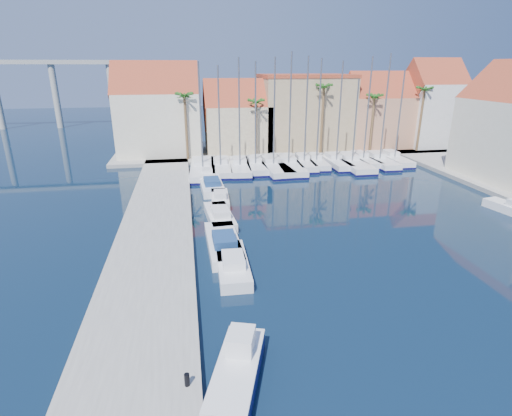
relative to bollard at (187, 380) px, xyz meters
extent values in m
plane|color=black|center=(6.60, 2.00, -0.79)|extent=(260.00, 260.00, 0.00)
cube|color=gray|center=(-2.40, 15.50, -0.54)|extent=(6.00, 77.00, 0.50)
cube|color=gray|center=(16.60, 50.00, -0.54)|extent=(54.00, 16.00, 0.50)
cylinder|color=black|center=(0.00, 0.00, 0.00)|extent=(0.23, 0.23, 0.57)
cube|color=#12105E|center=(2.13, 0.25, -0.38)|extent=(3.39, 5.68, 0.81)
cube|color=white|center=(2.13, 0.25, 0.11)|extent=(3.39, 5.68, 0.18)
cube|color=white|center=(2.47, 1.27, 0.61)|extent=(1.56, 1.73, 0.99)
cube|color=white|center=(3.16, 10.62, -0.39)|extent=(2.20, 6.40, 0.80)
cube|color=white|center=(3.15, 9.98, 0.31)|extent=(1.48, 2.26, 0.60)
cube|color=white|center=(2.87, 14.13, -0.39)|extent=(2.48, 7.40, 0.80)
cube|color=navy|center=(2.89, 13.40, 0.31)|extent=(1.69, 2.60, 0.60)
cube|color=white|center=(3.09, 19.94, -0.39)|extent=(2.54, 6.62, 0.80)
cube|color=white|center=(3.13, 19.30, 0.31)|extent=(1.61, 2.37, 0.60)
cube|color=white|center=(3.57, 24.90, -0.39)|extent=(1.98, 5.41, 0.80)
cube|color=white|center=(3.54, 24.37, 0.31)|extent=(1.29, 1.92, 0.60)
cube|color=white|center=(3.04, 30.10, -0.39)|extent=(2.64, 7.54, 0.80)
cube|color=navy|center=(3.07, 29.35, 0.31)|extent=(1.76, 2.67, 0.60)
cube|color=white|center=(2.84, 34.66, -0.39)|extent=(1.83, 5.46, 0.80)
cube|color=white|center=(2.83, 34.12, 0.31)|extent=(1.25, 1.92, 0.60)
cube|color=white|center=(30.60, 17.18, -0.39)|extent=(2.62, 5.50, 0.80)
cube|color=white|center=(2.46, 37.55, -0.29)|extent=(3.83, 12.12, 1.00)
cube|color=#0D0C40|center=(2.46, 37.55, -0.61)|extent=(3.89, 12.19, 0.28)
cube|color=white|center=(2.53, 38.74, 0.51)|extent=(2.39, 3.71, 0.60)
cylinder|color=slate|center=(2.42, 36.95, 6.58)|extent=(0.20, 0.20, 12.74)
cube|color=white|center=(4.81, 38.06, -0.29)|extent=(3.11, 10.05, 1.00)
cube|color=#0D0C40|center=(4.81, 38.06, -0.61)|extent=(3.17, 10.11, 0.28)
cube|color=white|center=(4.86, 39.05, 0.51)|extent=(1.96, 3.07, 0.60)
cylinder|color=slate|center=(4.78, 37.56, 6.37)|extent=(0.20, 0.20, 12.32)
cube|color=white|center=(7.33, 37.64, -0.29)|extent=(3.29, 9.88, 1.00)
cube|color=#0D0C40|center=(7.33, 37.64, -0.61)|extent=(3.35, 9.95, 0.28)
cube|color=white|center=(7.40, 38.61, 0.51)|extent=(1.99, 3.04, 0.60)
cylinder|color=slate|center=(7.29, 37.16, 6.82)|extent=(0.20, 0.20, 13.21)
cube|color=white|center=(9.45, 38.07, -0.29)|extent=(2.66, 9.13, 1.00)
cube|color=#0D0C40|center=(9.45, 38.07, -0.61)|extent=(2.72, 9.19, 0.28)
cube|color=white|center=(9.48, 38.97, 0.51)|extent=(1.74, 2.77, 0.60)
cylinder|color=slate|center=(9.44, 37.62, 6.60)|extent=(0.20, 0.20, 12.78)
cube|color=white|center=(11.72, 37.62, -0.29)|extent=(3.81, 11.86, 1.00)
cube|color=#0D0C40|center=(11.72, 37.62, -0.61)|extent=(3.88, 11.92, 0.28)
cube|color=white|center=(11.65, 38.79, 0.51)|extent=(2.36, 3.64, 0.60)
cylinder|color=slate|center=(11.76, 37.04, 6.85)|extent=(0.20, 0.20, 13.27)
cube|color=white|center=(13.91, 37.79, -0.29)|extent=(3.80, 12.03, 1.00)
cube|color=#0D0C40|center=(13.91, 37.79, -0.61)|extent=(3.87, 12.09, 0.28)
cube|color=white|center=(13.98, 38.97, 0.51)|extent=(2.37, 3.68, 0.60)
cylinder|color=slate|center=(13.88, 37.20, 7.16)|extent=(0.20, 0.20, 13.90)
cube|color=white|center=(16.32, 38.48, -0.29)|extent=(2.89, 8.94, 1.00)
cube|color=#0D0C40|center=(16.32, 38.48, -0.61)|extent=(2.95, 9.01, 0.28)
cube|color=white|center=(16.38, 39.36, 0.51)|extent=(1.78, 2.75, 0.60)
cylinder|color=slate|center=(16.29, 38.05, 6.93)|extent=(0.20, 0.20, 13.44)
cube|color=white|center=(18.13, 38.62, -0.29)|extent=(2.73, 8.37, 1.00)
cube|color=#0D0C40|center=(18.13, 38.62, -0.61)|extent=(2.79, 8.43, 0.28)
cube|color=white|center=(18.19, 39.44, 0.51)|extent=(1.67, 2.57, 0.60)
cylinder|color=slate|center=(18.10, 38.21, 6.80)|extent=(0.20, 0.20, 13.18)
cube|color=white|center=(20.82, 38.24, -0.29)|extent=(2.34, 8.85, 1.00)
cube|color=#0D0C40|center=(20.82, 38.24, -0.61)|extent=(2.40, 8.91, 0.28)
cube|color=white|center=(20.82, 39.12, 0.51)|extent=(1.62, 2.66, 0.60)
cylinder|color=slate|center=(20.82, 37.80, 6.64)|extent=(0.20, 0.20, 12.86)
cube|color=white|center=(22.81, 37.53, -0.29)|extent=(3.19, 11.45, 1.00)
cube|color=#0D0C40|center=(22.81, 37.53, -0.61)|extent=(3.25, 11.51, 0.28)
cube|color=white|center=(22.83, 38.67, 0.51)|extent=(2.14, 3.46, 0.60)
cylinder|color=slate|center=(22.80, 36.97, 5.52)|extent=(0.20, 0.20, 10.61)
cube|color=white|center=(25.03, 38.80, -0.29)|extent=(2.69, 8.79, 1.00)
cube|color=#0D0C40|center=(25.03, 38.80, -0.61)|extent=(2.76, 8.85, 0.28)
cube|color=white|center=(24.99, 39.67, 0.51)|extent=(1.71, 2.68, 0.60)
cylinder|color=slate|center=(25.06, 38.37, 6.92)|extent=(0.20, 0.20, 13.41)
cube|color=white|center=(27.12, 37.97, -0.29)|extent=(2.67, 9.51, 1.00)
cube|color=#0D0C40|center=(27.12, 37.97, -0.61)|extent=(2.73, 9.57, 0.28)
cube|color=white|center=(27.15, 38.91, 0.51)|extent=(1.79, 2.88, 0.60)
cylinder|color=slate|center=(27.11, 37.50, 7.10)|extent=(0.20, 0.20, 13.78)
cube|color=white|center=(29.73, 38.61, -0.29)|extent=(2.42, 8.73, 1.00)
cube|color=#0D0C40|center=(29.73, 38.61, -0.61)|extent=(2.49, 8.80, 0.28)
cube|color=white|center=(29.74, 39.48, 0.51)|extent=(1.63, 2.64, 0.60)
cylinder|color=slate|center=(29.72, 38.18, 6.03)|extent=(0.20, 0.20, 11.64)
cube|color=beige|center=(-3.40, 49.00, 4.21)|extent=(12.00, 9.00, 9.00)
cube|color=brown|center=(-3.40, 49.00, 8.71)|extent=(12.30, 9.00, 9.00)
cube|color=tan|center=(8.60, 49.00, 3.21)|extent=(10.00, 8.00, 7.00)
cube|color=brown|center=(8.60, 49.00, 6.71)|extent=(10.30, 8.00, 8.00)
cube|color=tan|center=(19.60, 50.00, 5.21)|extent=(14.00, 10.00, 11.00)
cube|color=brown|center=(19.60, 50.00, 10.96)|extent=(14.20, 10.20, 0.50)
cube|color=tan|center=(31.60, 49.00, 3.71)|extent=(10.00, 8.00, 8.00)
cube|color=brown|center=(31.60, 49.00, 7.71)|extent=(10.30, 8.00, 8.00)
cube|color=silver|center=(40.60, 48.00, 4.71)|extent=(8.00, 8.00, 10.00)
cube|color=brown|center=(40.60, 48.00, 9.71)|extent=(8.30, 8.00, 8.00)
cylinder|color=brown|center=(0.60, 44.00, 4.21)|extent=(0.36, 0.36, 9.00)
sphere|color=#225B1A|center=(0.60, 44.00, 8.56)|extent=(2.60, 2.60, 2.60)
cylinder|color=brown|center=(10.60, 44.00, 3.71)|extent=(0.36, 0.36, 8.00)
sphere|color=#225B1A|center=(10.60, 44.00, 7.56)|extent=(2.60, 2.60, 2.60)
cylinder|color=brown|center=(20.60, 44.00, 4.71)|extent=(0.36, 0.36, 10.00)
sphere|color=#225B1A|center=(20.60, 44.00, 9.56)|extent=(2.60, 2.60, 2.60)
cylinder|color=brown|center=(28.60, 44.00, 3.96)|extent=(0.36, 0.36, 8.50)
sphere|color=#225B1A|center=(28.60, 44.00, 8.06)|extent=(2.60, 2.60, 2.60)
cylinder|color=brown|center=(36.60, 44.00, 4.46)|extent=(0.36, 0.36, 9.50)
sphere|color=#225B1A|center=(36.60, 44.00, 9.06)|extent=(2.60, 2.60, 2.60)
cube|color=#9E9E99|center=(-31.40, 84.00, 13.21)|extent=(48.00, 2.20, 0.90)
cylinder|color=#9E9E99|center=(-27.40, 84.00, 6.21)|extent=(1.40, 1.40, 14.00)
cylinder|color=#9E9E99|center=(-15.40, 84.00, 6.21)|extent=(1.40, 1.40, 14.00)
camera|label=1|loc=(0.57, -13.62, 12.40)|focal=28.00mm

